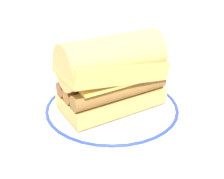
% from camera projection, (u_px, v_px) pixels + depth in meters
% --- Properties ---
extents(ground_plane, '(1.50, 1.50, 0.00)m').
position_uv_depth(ground_plane, '(123.00, 109.00, 0.52)').
color(ground_plane, white).
extents(plate, '(0.25, 0.25, 0.01)m').
position_uv_depth(plate, '(112.00, 108.00, 0.51)').
color(plate, white).
rests_on(plate, ground_plane).
extents(sausage_sandwich, '(0.19, 0.11, 0.13)m').
position_uv_depth(sausage_sandwich, '(112.00, 72.00, 0.48)').
color(sausage_sandwich, tan).
rests_on(sausage_sandwich, plate).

